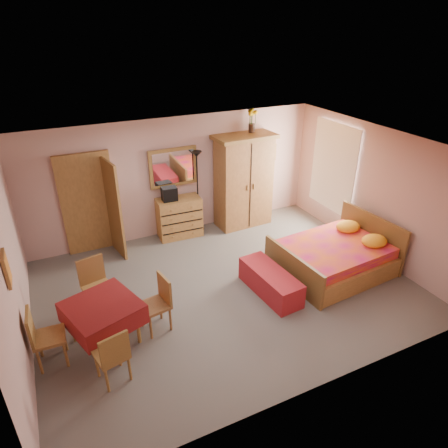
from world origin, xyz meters
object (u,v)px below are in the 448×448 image
dining_table (105,323)px  chest_of_drawers (179,218)px  sunflower_vase (252,121)px  bench (270,282)px  wall_mirror (173,167)px  bed (334,250)px  wardrobe (244,181)px  stereo (169,194)px  floor_lamp (198,192)px  chair_east (155,305)px  chair_west (49,337)px  chair_north (98,288)px  chair_south (111,354)px

dining_table → chest_of_drawers: bearing=51.4°
sunflower_vase → bench: sunflower_vase is taller
wall_mirror → bed: 3.71m
wardrobe → bed: size_ratio=1.03×
wardrobe → bench: bearing=-110.4°
dining_table → sunflower_vase: bearing=34.7°
wall_mirror → stereo: wall_mirror is taller
floor_lamp → bed: size_ratio=0.90×
sunflower_vase → bed: (0.37, -2.66, -1.92)m
stereo → chair_east: bearing=-113.5°
floor_lamp → chair_east: size_ratio=2.06×
chair_west → chair_east: size_ratio=1.02×
bench → chair_east: size_ratio=1.46×
chair_north → wall_mirror: bearing=-147.7°
floor_lamp → dining_table: size_ratio=1.94×
sunflower_vase → wall_mirror: bearing=174.9°
chest_of_drawers → chair_south: chest_of_drawers is taller
wall_mirror → bed: bearing=-53.6°
wardrobe → chair_east: (-2.93, -2.64, -0.62)m
floor_lamp → chair_north: floor_lamp is taller
chair_west → dining_table: bearing=98.8°
wardrobe → dining_table: 4.58m
wardrobe → bench: wardrobe is taller
chair_south → chair_east: 1.08m
stereo → chair_south: bearing=-120.1°
chest_of_drawers → chair_north: size_ratio=0.99×
sunflower_vase → chair_north: (-3.88, -1.97, -1.92)m
wall_mirror → wardrobe: 1.65m
wall_mirror → chair_east: wall_mirror is taller
wall_mirror → sunflower_vase: sunflower_vase is taller
stereo → sunflower_vase: bearing=1.1°
floor_lamp → chair_south: bearing=-127.3°
chair_north → chair_west: size_ratio=1.04×
chair_north → chair_west: bearing=32.5°
wardrobe → sunflower_vase: (0.23, 0.12, 1.33)m
bed → dining_table: size_ratio=2.15×
floor_lamp → chair_south: size_ratio=2.15×
bed → wall_mirror: bearing=123.1°
chair_north → chair_east: chair_north is taller
stereo → bed: stereo is taller
chair_east → bench: bearing=-98.3°
wardrobe → dining_table: bearing=-147.5°
chair_west → chest_of_drawers: bearing=136.6°
chair_south → chair_north: bearing=73.5°
chair_east → chair_north: bearing=32.9°
chest_of_drawers → chair_west: bearing=-133.7°
wall_mirror → bench: wall_mirror is taller
chest_of_drawers → chair_south: bearing=-119.8°
bench → chair_south: 3.01m
chair_south → chair_north: 1.50m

